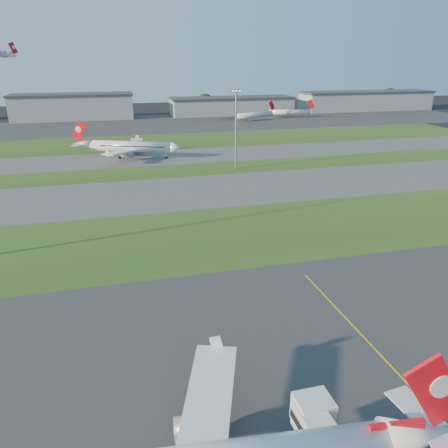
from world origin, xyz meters
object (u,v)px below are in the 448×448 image
object	(u,v)px
airliner_taxiing	(130,147)
light_mast_centre	(236,124)
mini_jet_near	(255,115)
mini_jet_far	(290,112)

from	to	relation	value
airliner_taxiing	light_mast_centre	distance (m)	43.95
airliner_taxiing	mini_jet_near	world-z (taller)	airliner_taxiing
mini_jet_near	mini_jet_far	distance (m)	26.98
airliner_taxiing	mini_jet_far	bearing A→B (deg)	-114.97
mini_jet_near	light_mast_centre	xyz separation A→B (m)	(-45.52, -114.76, 11.53)
airliner_taxiing	mini_jet_far	world-z (taller)	airliner_taxiing
light_mast_centre	airliner_taxiing	bearing A→B (deg)	141.57
airliner_taxiing	mini_jet_near	size ratio (longest dim) A/B	1.32
mini_jet_far	mini_jet_near	bearing A→B (deg)	-150.32
light_mast_centre	mini_jet_near	bearing A→B (deg)	68.36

